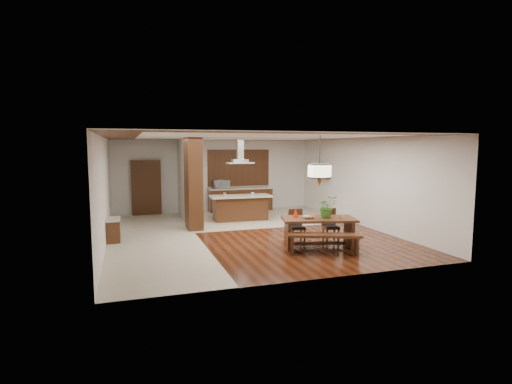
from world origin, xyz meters
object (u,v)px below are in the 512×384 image
object	(u,v)px
dining_table	(319,226)
pendant_lantern	(320,161)
foliage_plant	(327,207)
dining_chair_left	(297,226)
microwave	(221,184)
range_hood	(240,151)
kitchen_island	(240,207)
hallway_console	(114,230)
fruit_bowl	(308,217)
dining_chair_right	(331,226)
dining_bench	(324,244)
island_cup	(253,194)

from	to	relation	value
dining_table	pendant_lantern	size ratio (longest dim) A/B	1.56
dining_table	foliage_plant	distance (m)	0.54
dining_chair_left	microwave	bearing A→B (deg)	105.24
dining_chair_left	microwave	distance (m)	5.81
microwave	dining_table	bearing A→B (deg)	-87.88
microwave	range_hood	bearing A→B (deg)	-91.38
pendant_lantern	foliage_plant	size ratio (longest dim) A/B	2.29
kitchen_island	range_hood	size ratio (longest dim) A/B	2.45
hallway_console	dining_chair_left	distance (m)	5.10
fruit_bowl	range_hood	world-z (taller)	range_hood
dining_chair_right	microwave	xyz separation A→B (m)	(-1.69, 5.95, 0.66)
dining_bench	dining_chair_right	distance (m)	1.35
microwave	fruit_bowl	bearing A→B (deg)	-90.48
kitchen_island	fruit_bowl	bearing A→B (deg)	-80.04
dining_chair_left	dining_bench	bearing A→B (deg)	-76.68
pendant_lantern	range_hood	xyz separation A→B (m)	(-0.87, 4.37, 0.22)
foliage_plant	kitchen_island	world-z (taller)	foliage_plant
dining_chair_left	fruit_bowl	world-z (taller)	dining_chair_left
dining_bench	range_hood	bearing A→B (deg)	97.94
pendant_lantern	kitchen_island	size ratio (longest dim) A/B	0.59
hallway_console	range_hood	world-z (taller)	range_hood
dining_chair_left	dining_chair_right	world-z (taller)	dining_chair_right
hallway_console	kitchen_island	distance (m)	4.65
pendant_lantern	microwave	size ratio (longest dim) A/B	2.17
dining_bench	dining_chair_left	bearing A→B (deg)	95.89
dining_bench	microwave	size ratio (longest dim) A/B	2.95
dining_chair_left	pendant_lantern	distance (m)	1.94
hallway_console	kitchen_island	xyz separation A→B (m)	(4.22, 1.95, 0.14)
range_hood	microwave	xyz separation A→B (m)	(-0.22, 2.01, -1.35)
hallway_console	dining_chair_right	bearing A→B (deg)	-19.22
kitchen_island	island_cup	distance (m)	0.66
fruit_bowl	hallway_console	bearing A→B (deg)	153.22
dining_bench	island_cup	xyz separation A→B (m)	(-0.26, 4.96, 0.69)
hallway_console	range_hood	bearing A→B (deg)	24.84
dining_table	island_cup	distance (m)	4.35
hallway_console	pendant_lantern	xyz separation A→B (m)	(5.10, -2.42, 1.93)
microwave	hallway_console	bearing A→B (deg)	-142.87
foliage_plant	hallway_console	bearing A→B (deg)	155.54
kitchen_island	range_hood	bearing A→B (deg)	92.44
microwave	dining_chair_right	bearing A→B (deg)	-81.75
fruit_bowl	dining_bench	bearing A→B (deg)	-79.19
fruit_bowl	island_cup	bearing A→B (deg)	91.83
dining_table	dining_chair_right	bearing A→B (deg)	36.04
fruit_bowl	foliage_plant	bearing A→B (deg)	0.37
dining_chair_right	microwave	size ratio (longest dim) A/B	1.51
pendant_lantern	microwave	xyz separation A→B (m)	(-1.09, 6.38, -1.13)
dining_table	kitchen_island	distance (m)	4.46
island_cup	dining_bench	bearing A→B (deg)	-86.98
pendant_lantern	island_cup	size ratio (longest dim) A/B	10.63
dining_table	range_hood	bearing A→B (deg)	101.28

